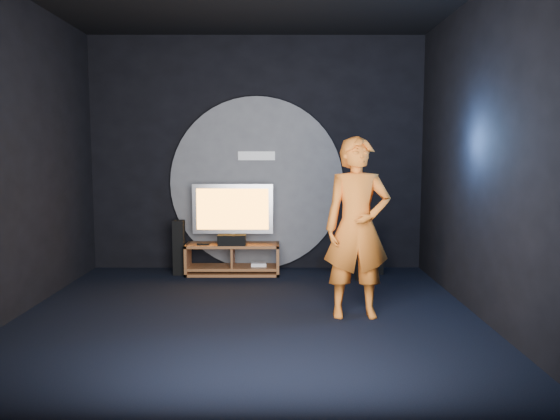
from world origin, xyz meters
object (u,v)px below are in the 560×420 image
object	(u,v)px
media_console	(233,261)
tv	(233,211)
tower_speaker_left	(179,247)
tower_speaker_right	(362,252)
subwoofer	(373,263)
player	(357,228)

from	to	relation	value
media_console	tv	world-z (taller)	tv
tower_speaker_left	tower_speaker_right	xyz separation A→B (m)	(2.61, -0.35, 0.00)
subwoofer	player	xyz separation A→B (m)	(-0.54, -2.12, 0.82)
media_console	tower_speaker_left	xyz separation A→B (m)	(-0.79, -0.01, 0.20)
tower_speaker_right	player	world-z (taller)	player
media_console	tv	bearing A→B (deg)	96.17
media_console	subwoofer	size ratio (longest dim) A/B	4.58
player	tv	bearing A→B (deg)	123.39
tv	media_console	bearing A→B (deg)	-83.83
tower_speaker_right	player	xyz separation A→B (m)	(-0.32, -1.69, 0.57)
media_console	tower_speaker_left	bearing A→B (deg)	-179.09
tv	player	distance (m)	2.60
player	tower_speaker_left	bearing A→B (deg)	136.22
subwoofer	tower_speaker_left	bearing A→B (deg)	-178.33
tower_speaker_left	tower_speaker_right	bearing A→B (deg)	-7.53
tv	tower_speaker_right	bearing A→B (deg)	-13.07
tv	tower_speaker_left	bearing A→B (deg)	-174.17
tower_speaker_right	player	bearing A→B (deg)	-100.63
tower_speaker_left	subwoofer	world-z (taller)	tower_speaker_left
subwoofer	player	bearing A→B (deg)	-104.40
tower_speaker_right	player	distance (m)	1.81
tv	player	world-z (taller)	player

